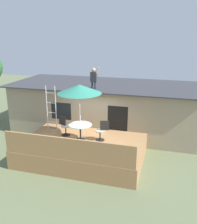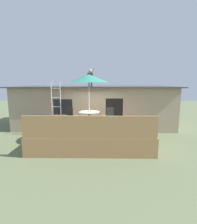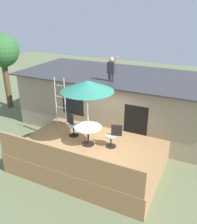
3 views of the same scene
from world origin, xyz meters
name	(u,v)px [view 3 (image 3 of 3)]	position (x,y,z in m)	size (l,w,h in m)	color
ground_plane	(92,162)	(0.00, 0.00, 0.00)	(40.00, 40.00, 0.00)	#66704C
house	(125,101)	(0.00, 3.60, 1.36)	(10.50, 4.50, 2.70)	gray
deck	(92,154)	(0.00, 0.00, 0.40)	(5.35, 3.93, 0.80)	#A87A4C
deck_railing	(64,161)	(0.00, -1.92, 1.25)	(5.25, 0.08, 0.90)	#A87A4C
patio_table	(88,131)	(-0.15, -0.01, 1.39)	(1.04, 1.04, 0.74)	black
patio_umbrella	(87,86)	(-0.15, -0.01, 3.15)	(1.90, 1.90, 2.54)	silver
step_ladder	(60,102)	(-2.00, 0.94, 1.90)	(0.52, 0.04, 2.20)	silver
person_figure	(112,68)	(-0.21, 2.29, 3.31)	(0.47, 0.20, 1.11)	#33384C
patio_chair_left	(72,125)	(-1.08, 0.36, 1.26)	(0.60, 0.44, 0.92)	black
patio_chair_right	(113,136)	(0.77, 0.24, 1.26)	(0.61, 0.44, 0.92)	black
backyard_tree	(2,52)	(-7.27, 3.03, 3.36)	(1.90, 1.90, 4.40)	brown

